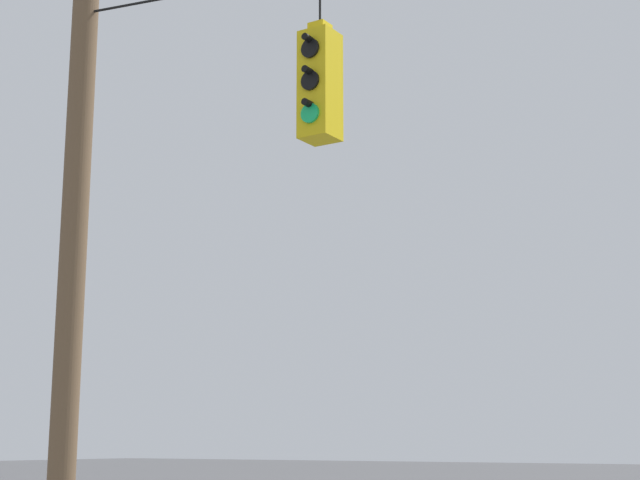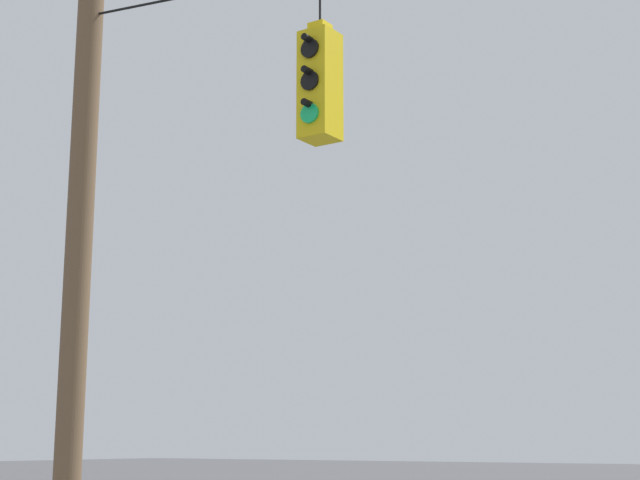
# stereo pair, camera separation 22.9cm
# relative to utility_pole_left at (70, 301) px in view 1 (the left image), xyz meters

# --- Properties ---
(utility_pole_left) EXTENTS (0.31, 0.31, 7.92)m
(utility_pole_left) POSITION_rel_utility_pole_left_xyz_m (0.00, 0.00, 0.00)
(utility_pole_left) COLOR brown
(utility_pole_left) RESTS_ON ground_plane
(traffic_light_near_right_pole) EXTENTS (0.34, 0.46, 1.87)m
(traffic_light_near_right_pole) POSITION_rel_utility_pole_left_xyz_m (3.38, -0.01, 1.94)
(traffic_light_near_right_pole) COLOR yellow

